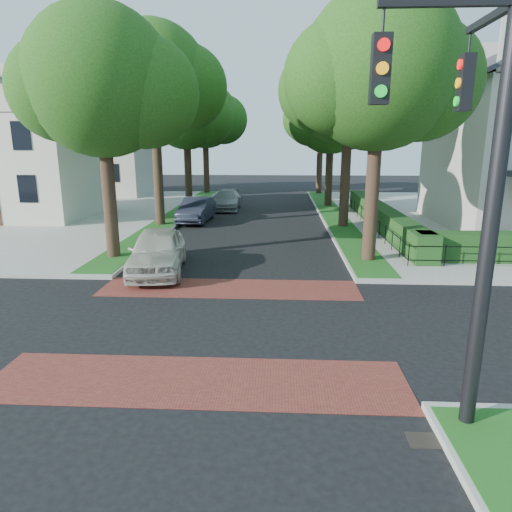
# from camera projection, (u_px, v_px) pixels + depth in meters

# --- Properties ---
(ground) EXTENTS (120.00, 120.00, 0.00)m
(ground) POSITION_uv_depth(u_px,v_px,m) (218.00, 324.00, 12.91)
(ground) COLOR black
(ground) RESTS_ON ground
(crosswalk_far) EXTENTS (9.00, 2.20, 0.01)m
(crosswalk_far) POSITION_uv_depth(u_px,v_px,m) (230.00, 288.00, 16.01)
(crosswalk_far) COLOR maroon
(crosswalk_far) RESTS_ON ground
(crosswalk_near) EXTENTS (9.00, 2.20, 0.01)m
(crosswalk_near) POSITION_uv_depth(u_px,v_px,m) (198.00, 381.00, 9.81)
(crosswalk_near) COLOR maroon
(crosswalk_near) RESTS_ON ground
(storm_drain) EXTENTS (0.65, 0.45, 0.01)m
(storm_drain) POSITION_uv_depth(u_px,v_px,m) (427.00, 440.00, 7.85)
(storm_drain) COLOR black
(storm_drain) RESTS_ON ground
(grass_strip_ne) EXTENTS (1.60, 29.80, 0.02)m
(grass_strip_ne) POSITION_uv_depth(u_px,v_px,m) (334.00, 215.00, 31.10)
(grass_strip_ne) COLOR #184A15
(grass_strip_ne) RESTS_ON sidewalk_ne
(grass_strip_nw) EXTENTS (1.60, 29.80, 0.02)m
(grass_strip_nw) POSITION_uv_depth(u_px,v_px,m) (177.00, 214.00, 31.65)
(grass_strip_nw) COLOR #184A15
(grass_strip_nw) RESTS_ON sidewalk_nw
(tree_right_near) EXTENTS (7.75, 6.67, 10.66)m
(tree_right_near) POSITION_uv_depth(u_px,v_px,m) (381.00, 73.00, 17.78)
(tree_right_near) COLOR black
(tree_right_near) RESTS_ON sidewalk_ne
(tree_right_mid) EXTENTS (8.25, 7.09, 11.22)m
(tree_right_mid) POSITION_uv_depth(u_px,v_px,m) (351.00, 87.00, 25.46)
(tree_right_mid) COLOR black
(tree_right_mid) RESTS_ON sidewalk_ne
(tree_right_far) EXTENTS (7.25, 6.23, 9.74)m
(tree_right_far) POSITION_uv_depth(u_px,v_px,m) (332.00, 116.00, 34.41)
(tree_right_far) COLOR black
(tree_right_far) RESTS_ON sidewalk_ne
(tree_right_back) EXTENTS (7.50, 6.45, 10.20)m
(tree_right_back) POSITION_uv_depth(u_px,v_px,m) (322.00, 117.00, 43.05)
(tree_right_back) COLOR black
(tree_right_back) RESTS_ON sidewalk_ne
(tree_left_near) EXTENTS (7.50, 6.45, 10.20)m
(tree_left_near) POSITION_uv_depth(u_px,v_px,m) (105.00, 84.00, 18.42)
(tree_left_near) COLOR black
(tree_left_near) RESTS_ON sidewalk_nw
(tree_left_mid) EXTENTS (8.00, 6.88, 11.48)m
(tree_left_mid) POSITION_uv_depth(u_px,v_px,m) (156.00, 81.00, 25.92)
(tree_left_mid) COLOR black
(tree_left_mid) RESTS_ON sidewalk_nw
(tree_left_far) EXTENTS (7.00, 6.02, 9.86)m
(tree_left_far) POSITION_uv_depth(u_px,v_px,m) (188.00, 114.00, 34.91)
(tree_left_far) COLOR black
(tree_left_far) RESTS_ON sidewalk_nw
(tree_left_back) EXTENTS (7.75, 6.66, 10.44)m
(tree_left_back) POSITION_uv_depth(u_px,v_px,m) (206.00, 116.00, 43.58)
(tree_left_back) COLOR black
(tree_left_back) RESTS_ON sidewalk_nw
(hedge_main_road) EXTENTS (1.00, 18.00, 1.20)m
(hedge_main_road) POSITION_uv_depth(u_px,v_px,m) (381.00, 216.00, 26.87)
(hedge_main_road) COLOR #1A3B14
(hedge_main_road) RESTS_ON sidewalk_ne
(fence_main_road) EXTENTS (0.06, 18.00, 0.90)m
(fence_main_road) POSITION_uv_depth(u_px,v_px,m) (367.00, 219.00, 26.95)
(fence_main_road) COLOR black
(fence_main_road) RESTS_ON sidewalk_ne
(house_left_near) EXTENTS (10.00, 9.00, 10.14)m
(house_left_near) POSITION_uv_depth(u_px,v_px,m) (18.00, 141.00, 29.90)
(house_left_near) COLOR beige
(house_left_near) RESTS_ON sidewalk_nw
(house_left_far) EXTENTS (10.00, 9.00, 10.14)m
(house_left_far) POSITION_uv_depth(u_px,v_px,m) (100.00, 142.00, 43.46)
(house_left_far) COLOR beige
(house_left_far) RESTS_ON sidewalk_nw
(traffic_signal) EXTENTS (2.17, 2.00, 8.00)m
(traffic_signal) POSITION_uv_depth(u_px,v_px,m) (480.00, 161.00, 7.24)
(traffic_signal) COLOR black
(traffic_signal) RESTS_ON sidewalk_se
(parked_car_front) EXTENTS (2.72, 5.27, 1.71)m
(parked_car_front) POSITION_uv_depth(u_px,v_px,m) (157.00, 251.00, 17.83)
(parked_car_front) COLOR beige
(parked_car_front) RESTS_ON ground
(parked_car_middle) EXTENTS (1.90, 4.80, 1.55)m
(parked_car_middle) POSITION_uv_depth(u_px,v_px,m) (197.00, 210.00, 29.19)
(parked_car_middle) COLOR #1F222F
(parked_car_middle) RESTS_ON ground
(parked_car_rear) EXTENTS (2.06, 4.99, 1.44)m
(parked_car_rear) POSITION_uv_depth(u_px,v_px,m) (227.00, 200.00, 34.66)
(parked_car_rear) COLOR gray
(parked_car_rear) RESTS_ON ground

